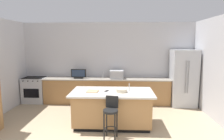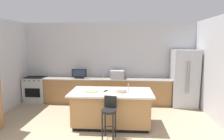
# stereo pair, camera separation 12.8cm
# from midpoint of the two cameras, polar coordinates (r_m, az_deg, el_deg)

# --- Properties ---
(wall_back) EXTENTS (6.74, 0.12, 2.90)m
(wall_back) POSITION_cam_midpoint_polar(r_m,az_deg,el_deg) (7.03, -0.53, 2.38)
(wall_back) COLOR #BCBCC1
(wall_back) RESTS_ON ground_plane
(counter_back) EXTENTS (4.48, 0.62, 0.91)m
(counter_back) POSITION_cam_midpoint_polar(r_m,az_deg,el_deg) (6.84, -0.94, -6.29)
(counter_back) COLOR #9E7042
(counter_back) RESTS_ON ground_plane
(kitchen_island) EXTENTS (2.12, 1.07, 0.92)m
(kitchen_island) POSITION_cam_midpoint_polar(r_m,az_deg,el_deg) (5.05, 0.52, -11.45)
(kitchen_island) COLOR black
(kitchen_island) RESTS_ON ground_plane
(refrigerator) EXTENTS (0.83, 0.81, 1.94)m
(refrigerator) POSITION_cam_midpoint_polar(r_m,az_deg,el_deg) (6.95, 21.48, -2.29)
(refrigerator) COLOR #B7BABF
(refrigerator) RESTS_ON ground_plane
(range_oven) EXTENTS (0.79, 0.63, 0.93)m
(range_oven) POSITION_cam_midpoint_polar(r_m,az_deg,el_deg) (7.53, -21.51, -5.46)
(range_oven) COLOR #B7BABF
(range_oven) RESTS_ON ground_plane
(microwave) EXTENTS (0.48, 0.36, 0.29)m
(microwave) POSITION_cam_midpoint_polar(r_m,az_deg,el_deg) (6.69, 2.12, -1.37)
(microwave) COLOR #B7BABF
(microwave) RESTS_ON counter_back
(tv_monitor) EXTENTS (0.53, 0.16, 0.34)m
(tv_monitor) POSITION_cam_midpoint_polar(r_m,az_deg,el_deg) (6.82, -9.39, -1.23)
(tv_monitor) COLOR black
(tv_monitor) RESTS_ON counter_back
(sink_faucet_back) EXTENTS (0.02, 0.02, 0.24)m
(sink_faucet_back) POSITION_cam_midpoint_polar(r_m,az_deg,el_deg) (6.83, -2.09, -1.39)
(sink_faucet_back) COLOR #B2B2B7
(sink_faucet_back) RESTS_ON counter_back
(sink_faucet_island) EXTENTS (0.02, 0.02, 0.22)m
(sink_faucet_island) POSITION_cam_midpoint_polar(r_m,az_deg,el_deg) (4.88, 5.72, -5.30)
(sink_faucet_island) COLOR #B2B2B7
(sink_faucet_island) RESTS_ON kitchen_island
(bar_stool_center) EXTENTS (0.34, 0.36, 0.97)m
(bar_stool_center) POSITION_cam_midpoint_polar(r_m,az_deg,el_deg) (4.36, 0.03, -13.18)
(bar_stool_center) COLOR black
(bar_stool_center) RESTS_ON ground_plane
(fruit_bowl) EXTENTS (0.27, 0.27, 0.09)m
(fruit_bowl) POSITION_cam_midpoint_polar(r_m,az_deg,el_deg) (4.83, 3.41, -6.23)
(fruit_bowl) COLOR beige
(fruit_bowl) RESTS_ON kitchen_island
(cell_phone) EXTENTS (0.13, 0.17, 0.01)m
(cell_phone) POSITION_cam_midpoint_polar(r_m,az_deg,el_deg) (4.94, -1.16, -6.35)
(cell_phone) COLOR black
(cell_phone) RESTS_ON kitchen_island
(cutting_board) EXTENTS (0.31, 0.30, 0.02)m
(cutting_board) POSITION_cam_midpoint_polar(r_m,az_deg,el_deg) (4.92, -5.39, -6.40)
(cutting_board) COLOR tan
(cutting_board) RESTS_ON kitchen_island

